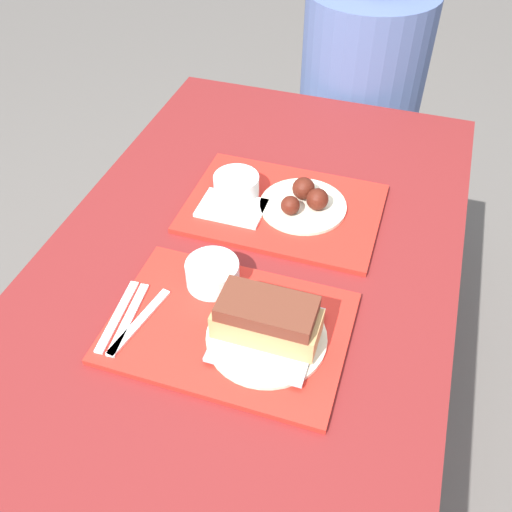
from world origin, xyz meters
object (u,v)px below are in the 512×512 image
bowl_coleslaw_near (212,272)px  brisket_sandwich_plate (267,325)px  wings_plate_far (304,201)px  tray_near (229,327)px  tray_far (283,208)px  bowl_coleslaw_far (236,184)px  person_seated_across (363,69)px

bowl_coleslaw_near → brisket_sandwich_plate: size_ratio=0.48×
bowl_coleslaw_near → wings_plate_far: 0.30m
tray_near → wings_plate_far: (0.04, 0.37, 0.02)m
tray_far → bowl_coleslaw_far: bearing=175.8°
bowl_coleslaw_near → person_seated_across: (0.11, 1.01, -0.04)m
brisket_sandwich_plate → tray_near: bearing=174.4°
bowl_coleslaw_near → bowl_coleslaw_far: same height
tray_near → brisket_sandwich_plate: size_ratio=1.99×
tray_near → bowl_coleslaw_far: bowl_coleslaw_far is taller
tray_near → person_seated_across: size_ratio=0.59×
brisket_sandwich_plate → person_seated_across: (-0.03, 1.10, -0.05)m
tray_near → wings_plate_far: size_ratio=2.21×
bowl_coleslaw_far → person_seated_across: (0.16, 0.73, -0.04)m
brisket_sandwich_plate → person_seated_across: person_seated_across is taller
tray_far → bowl_coleslaw_far: size_ratio=4.15×
person_seated_across → tray_far: bearing=-93.6°
tray_far → brisket_sandwich_plate: (0.07, -0.36, 0.04)m
bowl_coleslaw_near → brisket_sandwich_plate: 0.17m
brisket_sandwich_plate → bowl_coleslaw_far: brisket_sandwich_plate is taller
tray_far → person_seated_across: (0.05, 0.74, -0.01)m
tray_near → bowl_coleslaw_far: 0.38m
tray_near → bowl_coleslaw_far: bearing=107.3°
tray_near → person_seated_across: person_seated_across is taller
brisket_sandwich_plate → bowl_coleslaw_far: bearing=116.7°
brisket_sandwich_plate → wings_plate_far: (-0.03, 0.37, -0.02)m
tray_near → brisket_sandwich_plate: bearing=-5.6°
bowl_coleslaw_near → tray_far: bearing=76.2°
tray_near → bowl_coleslaw_far: size_ratio=4.15×
bowl_coleslaw_near → bowl_coleslaw_far: bearing=100.0°
tray_near → wings_plate_far: bearing=83.1°
brisket_sandwich_plate → wings_plate_far: brisket_sandwich_plate is taller
tray_far → bowl_coleslaw_far: (-0.11, 0.01, 0.03)m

